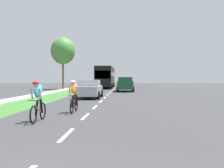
{
  "coord_description": "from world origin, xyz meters",
  "views": [
    {
      "loc": [
        1.73,
        -2.5,
        1.68
      ],
      "look_at": [
        0.82,
        14.9,
        1.26
      ],
      "focal_mm": 39.97,
      "sensor_mm": 36.0,
      "label": 1
    }
  ],
  "objects_px": {
    "suv_dark_green": "(125,84)",
    "street_tree_far": "(63,51)",
    "sedan_silver": "(90,89)",
    "bus_black": "(106,76)",
    "cyclist_lead": "(38,101)",
    "cyclist_trailing": "(74,96)"
  },
  "relations": [
    {
      "from": "suv_dark_green",
      "to": "bus_black",
      "type": "bearing_deg",
      "value": 107.23
    },
    {
      "from": "bus_black",
      "to": "suv_dark_green",
      "type": "bearing_deg",
      "value": -72.77
    },
    {
      "from": "cyclist_trailing",
      "to": "bus_black",
      "type": "bearing_deg",
      "value": 91.51
    },
    {
      "from": "cyclist_lead",
      "to": "cyclist_trailing",
      "type": "relative_size",
      "value": 1.0
    },
    {
      "from": "cyclist_trailing",
      "to": "street_tree_far",
      "type": "height_order",
      "value": "street_tree_far"
    },
    {
      "from": "cyclist_lead",
      "to": "cyclist_trailing",
      "type": "xyz_separation_m",
      "value": [
        0.86,
        2.59,
        0.0
      ]
    },
    {
      "from": "suv_dark_green",
      "to": "street_tree_far",
      "type": "bearing_deg",
      "value": 149.39
    },
    {
      "from": "cyclist_lead",
      "to": "street_tree_far",
      "type": "relative_size",
      "value": 0.22
    },
    {
      "from": "cyclist_trailing",
      "to": "cyclist_lead",
      "type": "bearing_deg",
      "value": -108.46
    },
    {
      "from": "cyclist_lead",
      "to": "cyclist_trailing",
      "type": "bearing_deg",
      "value": 71.54
    },
    {
      "from": "sedan_silver",
      "to": "bus_black",
      "type": "relative_size",
      "value": 0.37
    },
    {
      "from": "bus_black",
      "to": "street_tree_far",
      "type": "distance_m",
      "value": 8.74
    },
    {
      "from": "suv_dark_green",
      "to": "street_tree_far",
      "type": "relative_size",
      "value": 0.61
    },
    {
      "from": "suv_dark_green",
      "to": "street_tree_far",
      "type": "xyz_separation_m",
      "value": [
        -9.28,
        5.49,
        4.77
      ]
    },
    {
      "from": "sedan_silver",
      "to": "street_tree_far",
      "type": "bearing_deg",
      "value": 111.42
    },
    {
      "from": "cyclist_lead",
      "to": "sedan_silver",
      "type": "height_order",
      "value": "cyclist_lead"
    },
    {
      "from": "street_tree_far",
      "to": "cyclist_trailing",
      "type": "bearing_deg",
      "value": -74.75
    },
    {
      "from": "street_tree_far",
      "to": "cyclist_lead",
      "type": "bearing_deg",
      "value": -77.84
    },
    {
      "from": "cyclist_lead",
      "to": "suv_dark_green",
      "type": "xyz_separation_m",
      "value": [
        3.38,
        21.9,
        0.14
      ]
    },
    {
      "from": "sedan_silver",
      "to": "bus_black",
      "type": "xyz_separation_m",
      "value": [
        -0.31,
        21.19,
        1.21
      ]
    },
    {
      "from": "cyclist_trailing",
      "to": "sedan_silver",
      "type": "bearing_deg",
      "value": 93.13
    },
    {
      "from": "cyclist_trailing",
      "to": "sedan_silver",
      "type": "xyz_separation_m",
      "value": [
        -0.48,
        8.79,
        -0.04
      ]
    }
  ]
}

